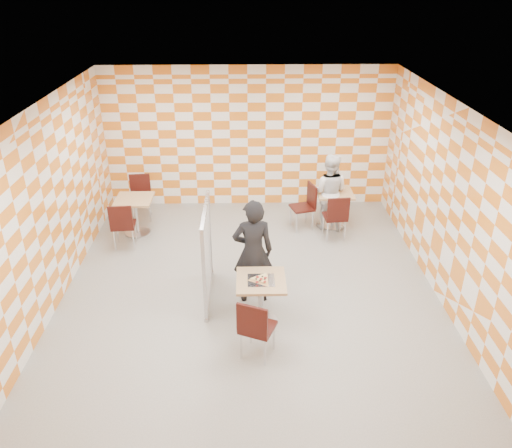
{
  "coord_description": "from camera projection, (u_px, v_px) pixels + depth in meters",
  "views": [
    {
      "loc": [
        -0.05,
        -6.68,
        4.67
      ],
      "look_at": [
        0.1,
        0.2,
        1.15
      ],
      "focal_mm": 35.0,
      "sensor_mm": 36.0,
      "label": 1
    }
  ],
  "objects": [
    {
      "name": "second_table",
      "position": [
        334.0,
        203.0,
        9.97
      ],
      "size": [
        0.7,
        0.7,
        0.75
      ],
      "color": "tan",
      "rests_on": "ground"
    },
    {
      "name": "chair_empty_near",
      "position": [
        122.0,
        223.0,
        9.11
      ],
      "size": [
        0.45,
        0.46,
        0.92
      ],
      "color": "black",
      "rests_on": "ground"
    },
    {
      "name": "man_dark",
      "position": [
        253.0,
        252.0,
        7.55
      ],
      "size": [
        0.66,
        0.47,
        1.71
      ],
      "primitive_type": "imported",
      "rotation": [
        0.0,
        0.0,
        3.23
      ],
      "color": "black",
      "rests_on": "ground"
    },
    {
      "name": "pizza_on_foil",
      "position": [
        261.0,
        279.0,
        7.05
      ],
      "size": [
        0.4,
        0.4,
        0.04
      ],
      "color": "silver",
      "rests_on": "main_table"
    },
    {
      "name": "man_white",
      "position": [
        329.0,
        191.0,
        9.82
      ],
      "size": [
        0.9,
        0.79,
        1.54
      ],
      "primitive_type": "imported",
      "rotation": [
        0.0,
        0.0,
        2.81
      ],
      "color": "white",
      "rests_on": "ground"
    },
    {
      "name": "main_table",
      "position": [
        261.0,
        294.0,
        7.18
      ],
      "size": [
        0.7,
        0.7,
        0.75
      ],
      "color": "tan",
      "rests_on": "ground"
    },
    {
      "name": "room_shell",
      "position": [
        249.0,
        195.0,
        7.88
      ],
      "size": [
        7.0,
        7.0,
        7.0
      ],
      "color": "#9A9A94",
      "rests_on": "ground"
    },
    {
      "name": "sport_bottle",
      "position": [
        329.0,
        186.0,
        9.9
      ],
      "size": [
        0.06,
        0.06,
        0.2
      ],
      "color": "white",
      "rests_on": "second_table"
    },
    {
      "name": "partition",
      "position": [
        207.0,
        253.0,
        7.64
      ],
      "size": [
        0.08,
        1.38,
        1.55
      ],
      "color": "white",
      "rests_on": "ground"
    },
    {
      "name": "chair_second_front",
      "position": [
        336.0,
        214.0,
        9.42
      ],
      "size": [
        0.46,
        0.47,
        0.92
      ],
      "color": "black",
      "rests_on": "ground"
    },
    {
      "name": "chair_second_side",
      "position": [
        307.0,
        203.0,
        9.89
      ],
      "size": [
        0.53,
        0.52,
        0.92
      ],
      "color": "black",
      "rests_on": "ground"
    },
    {
      "name": "empty_table",
      "position": [
        135.0,
        210.0,
        9.68
      ],
      "size": [
        0.7,
        0.7,
        0.75
      ],
      "color": "tan",
      "rests_on": "ground"
    },
    {
      "name": "chair_main_front",
      "position": [
        255.0,
        326.0,
        6.47
      ],
      "size": [
        0.56,
        0.56,
        0.92
      ],
      "color": "black",
      "rests_on": "ground"
    },
    {
      "name": "chair_empty_far",
      "position": [
        141.0,
        193.0,
        10.31
      ],
      "size": [
        0.47,
        0.48,
        0.92
      ],
      "color": "black",
      "rests_on": "ground"
    },
    {
      "name": "soda_bottle",
      "position": [
        339.0,
        185.0,
        9.91
      ],
      "size": [
        0.07,
        0.07,
        0.23
      ],
      "color": "black",
      "rests_on": "second_table"
    }
  ]
}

